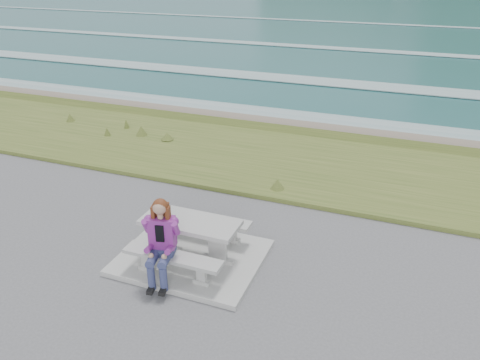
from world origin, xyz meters
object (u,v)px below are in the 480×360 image
(bench_seaward, at_px, (207,221))
(seated_woman, at_px, (161,253))
(bench_landward, at_px, (173,260))
(picnic_table, at_px, (190,228))

(bench_seaward, distance_m, seated_woman, 1.56)
(bench_landward, relative_size, seated_woman, 1.21)
(picnic_table, distance_m, bench_seaward, 0.74)
(picnic_table, xyz_separation_m, bench_landward, (0.00, -0.70, -0.23))
(picnic_table, height_order, bench_landward, picnic_table)
(bench_seaward, height_order, seated_woman, seated_woman)
(bench_landward, bearing_deg, seated_woman, -135.56)
(picnic_table, relative_size, bench_landward, 1.00)
(bench_landward, distance_m, bench_seaward, 1.40)
(seated_woman, bearing_deg, bench_seaward, 71.58)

